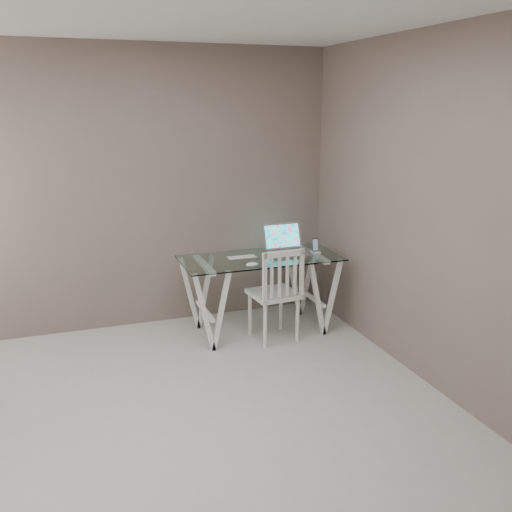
{
  "coord_description": "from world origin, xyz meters",
  "views": [
    {
      "loc": [
        -0.68,
        -3.23,
        2.16
      ],
      "look_at": [
        0.96,
        1.34,
        0.85
      ],
      "focal_mm": 40.0,
      "sensor_mm": 36.0,
      "label": 1
    }
  ],
  "objects": [
    {
      "name": "room",
      "position": [
        -0.06,
        0.02,
        1.72
      ],
      "size": [
        4.5,
        4.52,
        2.71
      ],
      "color": "#AFACA7",
      "rests_on": "ground"
    },
    {
      "name": "desk",
      "position": [
        1.11,
        1.64,
        0.38
      ],
      "size": [
        1.5,
        0.7,
        0.75
      ],
      "color": "silver",
      "rests_on": "ground"
    },
    {
      "name": "chair",
      "position": [
        1.17,
        1.37,
        0.5
      ],
      "size": [
        0.45,
        0.45,
        0.9
      ],
      "rotation": [
        0.0,
        0.0,
        0.09
      ],
      "color": "silver",
      "rests_on": "ground"
    },
    {
      "name": "laptop",
      "position": [
        1.41,
        1.74,
        0.81
      ],
      "size": [
        0.39,
        0.36,
        0.27
      ],
      "color": "#BBBBC0",
      "rests_on": "desk"
    },
    {
      "name": "keyboard",
      "position": [
        0.94,
        1.69,
        0.75
      ],
      "size": [
        0.29,
        0.12,
        0.01
      ],
      "primitive_type": "cube",
      "color": "silver",
      "rests_on": "desk"
    },
    {
      "name": "mouse",
      "position": [
        0.93,
        1.38,
        0.76
      ],
      "size": [
        0.11,
        0.07,
        0.04
      ],
      "primitive_type": "ellipsoid",
      "color": "silver",
      "rests_on": "desk"
    },
    {
      "name": "phone_dock",
      "position": [
        1.67,
        1.62,
        0.79
      ],
      "size": [
        0.08,
        0.08,
        0.14
      ],
      "color": "white",
      "rests_on": "desk"
    }
  ]
}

